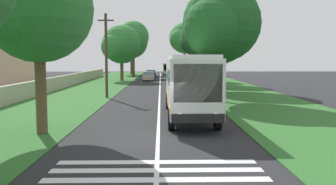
# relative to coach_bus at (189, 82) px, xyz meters

# --- Properties ---
(ground) EXTENTS (160.00, 160.00, 0.00)m
(ground) POSITION_rel_coach_bus_xyz_m (-5.48, 1.80, -2.15)
(ground) COLOR #262628
(grass_verge_left) EXTENTS (120.00, 8.00, 0.04)m
(grass_verge_left) POSITION_rel_coach_bus_xyz_m (9.52, 10.00, -2.13)
(grass_verge_left) COLOR #2D6628
(grass_verge_left) RESTS_ON ground
(grass_verge_right) EXTENTS (120.00, 8.00, 0.04)m
(grass_verge_right) POSITION_rel_coach_bus_xyz_m (9.52, -6.40, -2.13)
(grass_verge_right) COLOR #2D6628
(grass_verge_right) RESTS_ON ground
(centre_line) EXTENTS (110.00, 0.16, 0.01)m
(centre_line) POSITION_rel_coach_bus_xyz_m (9.52, 1.80, -2.14)
(centre_line) COLOR silver
(centre_line) RESTS_ON ground
(coach_bus) EXTENTS (11.16, 2.62, 3.73)m
(coach_bus) POSITION_rel_coach_bus_xyz_m (0.00, 0.00, 0.00)
(coach_bus) COLOR white
(coach_bus) RESTS_ON ground
(zebra_crossing) EXTENTS (4.95, 6.80, 0.01)m
(zebra_crossing) POSITION_rel_coach_bus_xyz_m (-11.66, 1.80, -2.14)
(zebra_crossing) COLOR silver
(zebra_crossing) RESTS_ON ground
(trailing_car_0) EXTENTS (4.30, 1.78, 1.43)m
(trailing_car_0) POSITION_rel_coach_bus_xyz_m (17.20, -0.09, -1.48)
(trailing_car_0) COLOR black
(trailing_car_0) RESTS_ON ground
(trailing_car_1) EXTENTS (4.30, 1.78, 1.43)m
(trailing_car_1) POSITION_rel_coach_bus_xyz_m (26.69, -0.13, -1.48)
(trailing_car_1) COLOR gray
(trailing_car_1) RESTS_ON ground
(trailing_car_2) EXTENTS (4.30, 1.78, 1.43)m
(trailing_car_2) POSITION_rel_coach_bus_xyz_m (35.60, 3.64, -1.48)
(trailing_car_2) COLOR #B7A893
(trailing_car_2) RESTS_ON ground
(trailing_car_3) EXTENTS (4.30, 1.78, 1.43)m
(trailing_car_3) POSITION_rel_coach_bus_xyz_m (44.23, 3.53, -1.48)
(trailing_car_3) COLOR navy
(trailing_car_3) RESTS_ON ground
(trailing_minibus_0) EXTENTS (6.00, 2.14, 2.53)m
(trailing_minibus_0) POSITION_rel_coach_bus_xyz_m (54.86, 0.19, -0.60)
(trailing_minibus_0) COLOR #BFB299
(trailing_minibus_0) RESTS_ON ground
(roadside_tree_left_0) EXTENTS (7.24, 6.10, 8.75)m
(roadside_tree_left_0) POSITION_rel_coach_bus_xyz_m (35.11, 8.05, 3.43)
(roadside_tree_left_0) COLOR brown
(roadside_tree_left_0) RESTS_ON grass_verge_left
(roadside_tree_left_1) EXTENTS (5.73, 5.03, 8.33)m
(roadside_tree_left_1) POSITION_rel_coach_bus_xyz_m (-4.71, 7.36, 3.58)
(roadside_tree_left_1) COLOR brown
(roadside_tree_left_1) RESTS_ON grass_verge_left
(roadside_tree_left_2) EXTENTS (6.76, 5.83, 10.44)m
(roadside_tree_left_2) POSITION_rel_coach_bus_xyz_m (45.45, 6.97, 5.26)
(roadside_tree_left_2) COLOR #4C3826
(roadside_tree_left_2) RESTS_ON grass_verge_left
(roadside_tree_left_4) EXTENTS (8.86, 7.16, 10.49)m
(roadside_tree_left_4) POSITION_rel_coach_bus_xyz_m (56.01, 8.27, 4.64)
(roadside_tree_left_4) COLOR #4C3826
(roadside_tree_left_4) RESTS_ON grass_verge_left
(roadside_tree_right_0) EXTENTS (6.01, 4.90, 8.81)m
(roadside_tree_right_0) POSITION_rel_coach_bus_xyz_m (35.60, -3.56, 4.10)
(roadside_tree_right_0) COLOR #3D2D1E
(roadside_tree_right_0) RESTS_ON grass_verge_right
(roadside_tree_right_1) EXTENTS (7.82, 6.33, 9.49)m
(roadside_tree_right_1) POSITION_rel_coach_bus_xyz_m (7.62, -3.03, 4.04)
(roadside_tree_right_1) COLOR brown
(roadside_tree_right_1) RESTS_ON grass_verge_right
(roadside_tree_right_2) EXTENTS (8.39, 6.81, 11.38)m
(roadside_tree_right_2) POSITION_rel_coach_bus_xyz_m (57.85, -3.36, 5.66)
(roadside_tree_right_2) COLOR brown
(roadside_tree_right_2) RESTS_ON grass_verge_right
(roadside_tree_right_3) EXTENTS (7.12, 6.12, 9.65)m
(roadside_tree_right_3) POSITION_rel_coach_bus_xyz_m (27.66, -4.07, 4.32)
(roadside_tree_right_3) COLOR #3D2D1E
(roadside_tree_right_3) RESTS_ON grass_verge_right
(roadside_tree_right_4) EXTENTS (8.00, 7.02, 9.86)m
(roadside_tree_right_4) POSITION_rel_coach_bus_xyz_m (17.07, -4.31, 4.08)
(roadside_tree_right_4) COLOR brown
(roadside_tree_right_4) RESTS_ON grass_verge_right
(utility_pole) EXTENTS (0.24, 1.40, 7.44)m
(utility_pole) POSITION_rel_coach_bus_xyz_m (10.50, 6.52, 1.76)
(utility_pole) COLOR #473828
(utility_pole) RESTS_ON grass_verge_left
(roadside_wall) EXTENTS (70.00, 0.40, 1.45)m
(roadside_wall) POSITION_rel_coach_bus_xyz_m (14.52, 13.40, -1.38)
(roadside_wall) COLOR #B2A893
(roadside_wall) RESTS_ON grass_verge_left
(roadside_building) EXTENTS (9.19, 6.71, 6.19)m
(roadside_building) POSITION_rel_coach_bus_xyz_m (22.22, 20.37, 1.00)
(roadside_building) COLOR beige
(roadside_building) RESTS_ON ground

